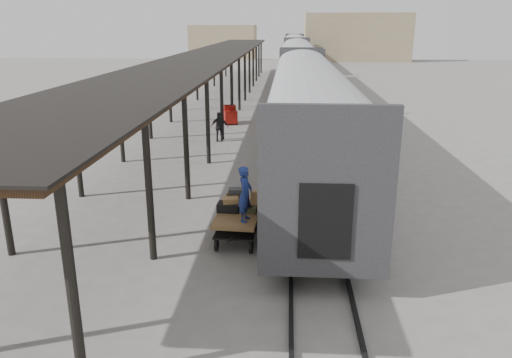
{
  "coord_description": "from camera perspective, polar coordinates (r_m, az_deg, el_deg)",
  "views": [
    {
      "loc": [
        2.32,
        -14.43,
        6.29
      ],
      "look_at": [
        1.38,
        0.2,
        1.7
      ],
      "focal_mm": 35.0,
      "sensor_mm": 36.0,
      "label": 1
    }
  ],
  "objects": [
    {
      "name": "suitcase_stack",
      "position": [
        15.28,
        -2.23,
        -2.69
      ],
      "size": [
        1.32,
        1.08,
        0.58
      ],
      "rotation": [
        0.0,
        0.0,
        -0.07
      ],
      "color": "#38393B",
      "rests_on": "baggage_cart"
    },
    {
      "name": "canopy",
      "position": [
        38.92,
        -4.92,
        13.94
      ],
      "size": [
        4.9,
        64.3,
        4.15
      ],
      "color": "#422B19",
      "rests_on": "ground"
    },
    {
      "name": "building_left",
      "position": [
        97.27,
        -3.73,
        15.39
      ],
      "size": [
        12.0,
        8.0,
        6.0
      ],
      "primitive_type": "cube",
      "color": "tan",
      "rests_on": "ground"
    },
    {
      "name": "luggage_tug",
      "position": [
        32.91,
        -2.95,
        7.27
      ],
      "size": [
        1.07,
        1.46,
        1.16
      ],
      "rotation": [
        0.0,
        0.0,
        0.22
      ],
      "color": "maroon",
      "rests_on": "ground"
    },
    {
      "name": "train",
      "position": [
        48.37,
        4.83,
        13.04
      ],
      "size": [
        3.45,
        76.01,
        4.01
      ],
      "color": "silver",
      "rests_on": "ground"
    },
    {
      "name": "ground",
      "position": [
        15.91,
        -5.03,
        -5.98
      ],
      "size": [
        160.0,
        160.0,
        0.0
      ],
      "primitive_type": "plane",
      "color": "slate",
      "rests_on": "ground"
    },
    {
      "name": "porter",
      "position": [
        14.14,
        -1.24,
        -1.71
      ],
      "size": [
        0.49,
        0.65,
        1.61
      ],
      "primitive_type": "imported",
      "rotation": [
        0.0,
        0.0,
        1.38
      ],
      "color": "navy",
      "rests_on": "baggage_cart"
    },
    {
      "name": "building_far",
      "position": [
        93.19,
        11.31,
        15.64
      ],
      "size": [
        18.0,
        10.0,
        8.0
      ],
      "primitive_type": "cube",
      "color": "tan",
      "rests_on": "ground"
    },
    {
      "name": "rails",
      "position": [
        48.84,
        4.76,
        9.98
      ],
      "size": [
        1.54,
        150.0,
        0.12
      ],
      "color": "black",
      "rests_on": "ground"
    },
    {
      "name": "baggage_cart",
      "position": [
        15.13,
        -1.95,
        -4.53
      ],
      "size": [
        1.41,
        2.48,
        0.86
      ],
      "rotation": [
        0.0,
        0.0,
        -0.07
      ],
      "color": "brown",
      "rests_on": "ground"
    },
    {
      "name": "pedestrian",
      "position": [
        27.74,
        -4.2,
        5.95
      ],
      "size": [
        1.0,
        0.5,
        1.64
      ],
      "primitive_type": "imported",
      "rotation": [
        0.0,
        0.0,
        3.25
      ],
      "color": "black",
      "rests_on": "ground"
    }
  ]
}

